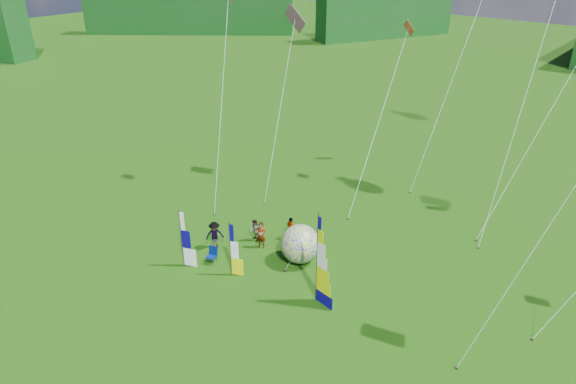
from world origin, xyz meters
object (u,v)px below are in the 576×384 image
Objects in this scene: spectator_d at (291,229)px; camp_chair at (211,256)px; side_banner_left at (230,250)px; side_banner_far at (182,239)px; feather_banner_main at (317,259)px; spectator_b at (255,231)px; spectator_c at (215,235)px; bol_inflatable at (300,244)px; kite_whale at (535,62)px; spectator_a at (261,235)px.

camp_chair is (-1.91, -5.02, -0.27)m from spectator_d.
side_banner_left is 2.05m from camp_chair.
side_banner_left is at bearing 0.32° from side_banner_far.
feather_banner_main is at bearing -4.93° from side_banner_far.
spectator_c reaches higher than spectator_b.
side_banner_left is 1.41× the size of bol_inflatable.
spectator_d is at bearing 0.03° from spectator_c.
kite_whale reaches higher than bol_inflatable.
spectator_a is 3.34m from camp_chair.
side_banner_left is 1.89× the size of spectator_a.
spectator_c is 1.68m from camp_chair.
spectator_a is 1.13× the size of spectator_d.
spectator_d is at bearing 63.51° from side_banner_left.
side_banner_far reaches higher than spectator_c.
spectator_a is 2.86m from spectator_c.
side_banner_left is 3.31m from spectator_a.
feather_banner_main is 5.31m from side_banner_left.
bol_inflatable is at bearing 34.41° from side_banner_left.
kite_whale is (9.39, 17.11, 8.83)m from side_banner_left.
bol_inflatable is at bearing 165.43° from spectator_d.
side_banner_left is 5.13m from spectator_d.
side_banner_left reaches higher than camp_chair.
feather_banner_main is 0.24× the size of kite_whale.
side_banner_left is at bearing -97.03° from spectator_a.
bol_inflatable is at bearing -27.28° from spectator_c.
spectator_d is 5.38m from camp_chair.
feather_banner_main is at bearing -10.26° from side_banner_left.
spectator_a is 1.73× the size of camp_chair.
camp_chair is at bearing 154.93° from side_banner_left.
feather_banner_main reaches higher than spectator_a.
spectator_a is 1.17× the size of spectator_b.
side_banner_far is 6.96m from spectator_d.
side_banner_left is at bearing -36.87° from spectator_b.
side_banner_left is 0.16× the size of kite_whale.
side_banner_far is 2.58m from spectator_c.
side_banner_far is 3.51× the size of camp_chair.
spectator_c is 1.79× the size of camp_chair.
side_banner_far is 2.05m from camp_chair.
bol_inflatable is at bearing 32.62° from spectator_b.
spectator_c reaches higher than camp_chair.
bol_inflatable is 17.97m from kite_whale.
side_banner_left is 0.93× the size of side_banner_far.
spectator_b is at bearing 68.66° from camp_chair.
feather_banner_main is 7.98m from spectator_c.
camp_chair is at bearing -63.98° from spectator_b.
kite_whale is (11.09, 17.08, 9.98)m from camp_chair.
spectator_d is (2.95, 3.77, -0.13)m from spectator_c.
bol_inflatable is at bearing -9.56° from spectator_a.
spectator_d is at bearing 49.95° from spectator_a.
spectator_c is 1.17× the size of spectator_d.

